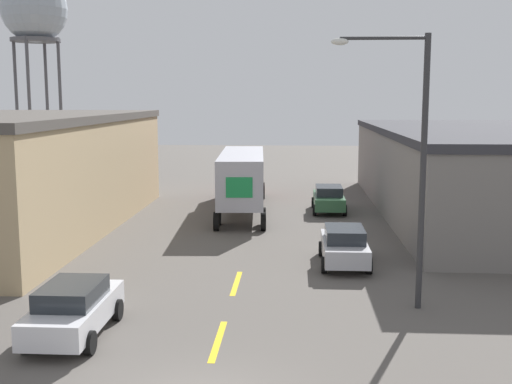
{
  "coord_description": "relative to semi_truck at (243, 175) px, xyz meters",
  "views": [
    {
      "loc": [
        2.14,
        -13.24,
        6.87
      ],
      "look_at": [
        0.3,
        17.06,
        2.4
      ],
      "focal_mm": 45.0,
      "sensor_mm": 36.0,
      "label": 1
    }
  ],
  "objects": [
    {
      "name": "road_centerline",
      "position": [
        1.01,
        -21.32,
        -2.23
      ],
      "size": [
        0.2,
        14.67,
        0.01
      ],
      "color": "gold",
      "rests_on": "ground_plane"
    },
    {
      "name": "parked_car_right_mid",
      "position": [
        5.23,
        -12.63,
        -1.41
      ],
      "size": [
        1.98,
        4.4,
        1.59
      ],
      "color": "#B2B2B7",
      "rests_on": "ground_plane"
    },
    {
      "name": "street_lamp",
      "position": [
        6.9,
        -18.03,
        2.92
      ],
      "size": [
        3.11,
        0.32,
        8.87
      ],
      "color": "#2D2D30",
      "rests_on": "ground_plane"
    },
    {
      "name": "warehouse_right",
      "position": [
        15.3,
        -0.01,
        0.33
      ],
      "size": [
        14.16,
        27.45,
        5.11
      ],
      "color": "slate",
      "rests_on": "ground_plane"
    },
    {
      "name": "semi_truck",
      "position": [
        0.0,
        0.0,
        0.0
      ],
      "size": [
        3.42,
        13.8,
        3.69
      ],
      "rotation": [
        0.0,
        0.0,
        0.05
      ],
      "color": "#B21919",
      "rests_on": "ground_plane"
    },
    {
      "name": "parked_car_left_near",
      "position": [
        -3.2,
        -21.18,
        -1.41
      ],
      "size": [
        1.98,
        4.4,
        1.59
      ],
      "color": "silver",
      "rests_on": "ground_plane"
    },
    {
      "name": "water_tower",
      "position": [
        -19.32,
        16.73,
        11.92
      ],
      "size": [
        5.62,
        5.62,
        17.21
      ],
      "color": "#47474C",
      "rests_on": "ground_plane"
    },
    {
      "name": "warehouse_left",
      "position": [
        -11.63,
        -6.32,
        0.79
      ],
      "size": [
        10.89,
        22.89,
        6.04
      ],
      "color": "tan",
      "rests_on": "ground_plane"
    },
    {
      "name": "parked_car_right_far",
      "position": [
        5.23,
        -0.09,
        -1.41
      ],
      "size": [
        1.98,
        4.4,
        1.59
      ],
      "color": "#2D5B38",
      "rests_on": "ground_plane"
    }
  ]
}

